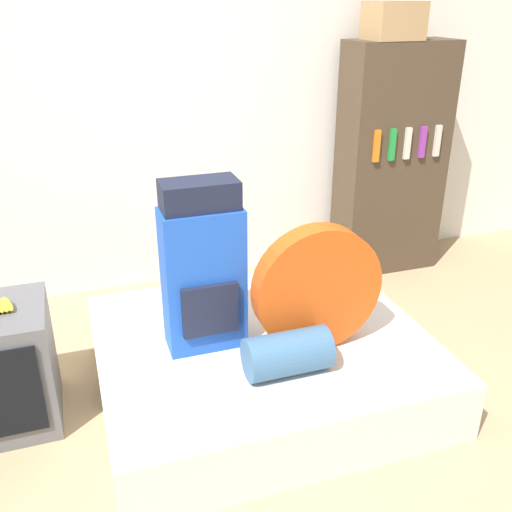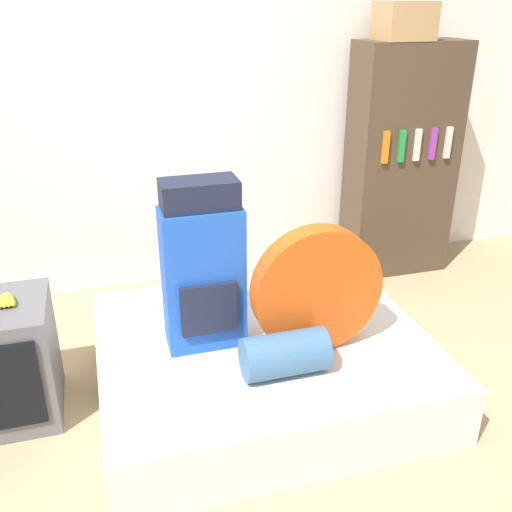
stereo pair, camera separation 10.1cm
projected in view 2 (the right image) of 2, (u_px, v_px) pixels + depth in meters
The scene contains 10 objects.
ground_plane at pixel (269, 472), 2.46m from camera, with size 16.00×16.00×0.00m, color tan.
wall_back at pixel (178, 94), 3.68m from camera, with size 8.00×0.05×2.60m.
bed at pixel (262, 361), 2.95m from camera, with size 1.63×1.40×0.31m.
backpack at pixel (203, 269), 2.67m from camera, with size 0.38×0.23×0.83m.
tent_bag at pixel (317, 290), 2.67m from camera, with size 0.63×0.12×0.63m.
sleeping_roll at pixel (285, 354), 2.56m from camera, with size 0.39×0.20×0.20m.
television at pixel (0, 362), 2.70m from camera, with size 0.50×0.49×0.60m.
banana_bunch at pixel (6, 300), 2.60m from camera, with size 0.11×0.15×0.03m.
bookshelf at pixel (401, 162), 4.02m from camera, with size 0.73×0.37×1.62m.
cardboard_box at pixel (404, 21), 3.58m from camera, with size 0.33×0.29×0.23m.
Camera 2 is at (-0.57, -1.76, 1.88)m, focal length 40.00 mm.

